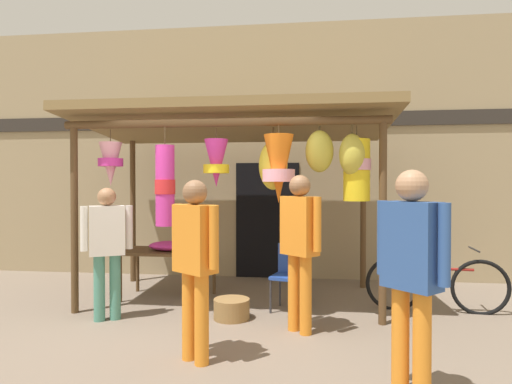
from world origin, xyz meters
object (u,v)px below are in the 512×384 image
folding_chair (290,271)px  vendor_in_orange (411,265)px  display_table (169,255)px  passerby_at_right (107,243)px  parked_bicycle (436,284)px  customer_foreground (300,239)px  shopper_by_bananas (195,255)px  wicker_basket_by_table (232,309)px  flower_heap_on_table (171,246)px

folding_chair → vendor_in_orange: bearing=-67.1°
display_table → passerby_at_right: bearing=-110.3°
parked_bicycle → customer_foreground: 2.09m
parked_bicycle → customer_foreground: size_ratio=1.01×
vendor_in_orange → folding_chair: bearing=112.9°
folding_chair → shopper_by_bananas: bearing=-113.9°
wicker_basket_by_table → shopper_by_bananas: bearing=-94.6°
parked_bicycle → display_table: bearing=176.1°
flower_heap_on_table → passerby_at_right: passerby_at_right is taller
flower_heap_on_table → vendor_in_orange: size_ratio=0.35×
vendor_in_orange → customer_foreground: (-0.85, 1.47, -0.00)m
passerby_at_right → vendor_in_orange: bearing=-27.3°
folding_chair → shopper_by_bananas: size_ratio=0.51×
folding_chair → parked_bicycle: 1.86m
folding_chair → customer_foreground: 1.02m
folding_chair → wicker_basket_by_table: size_ratio=1.93×
wicker_basket_by_table → shopper_by_bananas: 1.56m
parked_bicycle → customer_foreground: customer_foreground is taller
display_table → flower_heap_on_table: bearing=-44.6°
display_table → parked_bicycle: parked_bicycle is taller
flower_heap_on_table → customer_foreground: customer_foreground is taller
parked_bicycle → passerby_at_right: 4.13m
flower_heap_on_table → wicker_basket_by_table: 1.45m
passerby_at_right → parked_bicycle: bearing=11.8°
vendor_in_orange → customer_foreground: size_ratio=1.00×
flower_heap_on_table → customer_foreground: size_ratio=0.35×
flower_heap_on_table → display_table: bearing=135.4°
customer_foreground → shopper_by_bananas: bearing=-135.3°
customer_foreground → wicker_basket_by_table: bearing=155.6°
folding_chair → flower_heap_on_table: bearing=169.1°
flower_heap_on_table → customer_foreground: bearing=-32.8°
flower_heap_on_table → passerby_at_right: size_ratio=0.38×
customer_foreground → display_table: bearing=146.9°
parked_bicycle → vendor_in_orange: vendor_in_orange is taller
wicker_basket_by_table → customer_foreground: (0.82, -0.37, 0.90)m
customer_foreground → shopper_by_bananas: size_ratio=1.04×
customer_foreground → shopper_by_bananas: customer_foreground is taller
folding_chair → parked_bicycle: parked_bicycle is taller
folding_chair → passerby_at_right: passerby_at_right is taller
flower_heap_on_table → wicker_basket_by_table: bearing=-38.6°
wicker_basket_by_table → parked_bicycle: (2.53, 0.61, 0.23)m
parked_bicycle → vendor_in_orange: size_ratio=1.01×
display_table → wicker_basket_by_table: (1.07, -0.86, -0.49)m
wicker_basket_by_table → parked_bicycle: bearing=13.6°
wicker_basket_by_table → vendor_in_orange: (1.67, -1.84, 0.91)m
display_table → parked_bicycle: size_ratio=0.74×
vendor_in_orange → flower_heap_on_table: bearing=135.4°
wicker_basket_by_table → customer_foreground: 1.28m
wicker_basket_by_table → folding_chair: bearing=35.4°
display_table → parked_bicycle: bearing=-3.9°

